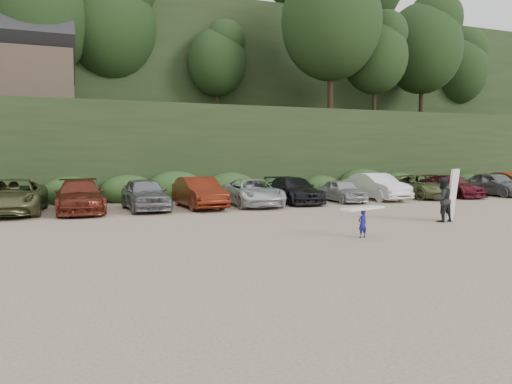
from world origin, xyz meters
name	(u,v)px	position (x,y,z in m)	size (l,w,h in m)	color
ground	(335,232)	(0.00, 0.00, 0.00)	(120.00, 120.00, 0.00)	tan
hillside_backdrop	(149,71)	(-0.26, 35.93, 11.22)	(90.00, 41.50, 28.00)	black
parked_cars	(257,191)	(1.01, 9.96, 0.78)	(39.47, 6.52, 1.65)	silver
child_surfer	(363,217)	(0.22, -1.41, 0.71)	(1.80, 0.95, 1.04)	navy
adult_surfer	(443,199)	(5.60, 0.69, 0.95)	(1.37, 0.74, 2.21)	black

